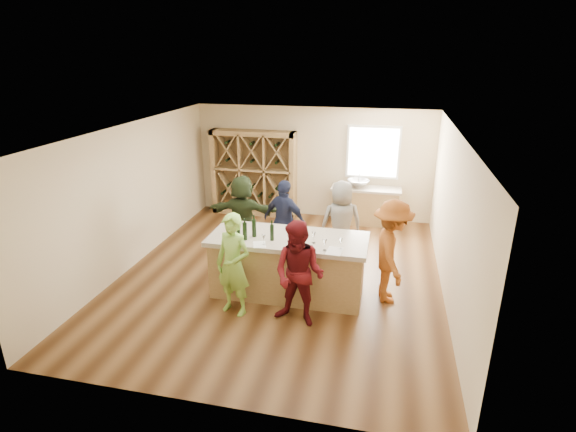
% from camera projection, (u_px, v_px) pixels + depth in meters
% --- Properties ---
extents(floor, '(6.00, 7.00, 0.10)m').
position_uv_depth(floor, '(281.00, 277.00, 8.72)').
color(floor, brown).
rests_on(floor, ground).
extents(ceiling, '(6.00, 7.00, 0.10)m').
position_uv_depth(ceiling, '(280.00, 127.00, 7.72)').
color(ceiling, white).
rests_on(ceiling, ground).
extents(wall_back, '(6.00, 0.10, 2.80)m').
position_uv_depth(wall_back, '(313.00, 162.00, 11.47)').
color(wall_back, beige).
rests_on(wall_back, ground).
extents(wall_front, '(6.00, 0.10, 2.80)m').
position_uv_depth(wall_front, '(205.00, 308.00, 4.97)').
color(wall_front, beige).
rests_on(wall_front, ground).
extents(wall_left, '(0.10, 7.00, 2.80)m').
position_uv_depth(wall_left, '(130.00, 195.00, 8.85)').
color(wall_left, beige).
rests_on(wall_left, ground).
extents(wall_right, '(0.10, 7.00, 2.80)m').
position_uv_depth(wall_right, '(455.00, 219.00, 7.59)').
color(wall_right, beige).
rests_on(wall_right, ground).
extents(window_frame, '(1.30, 0.06, 1.30)m').
position_uv_depth(window_frame, '(373.00, 152.00, 10.97)').
color(window_frame, white).
rests_on(window_frame, wall_back).
extents(window_pane, '(1.18, 0.01, 1.18)m').
position_uv_depth(window_pane, '(373.00, 153.00, 10.94)').
color(window_pane, white).
rests_on(window_pane, wall_back).
extents(wine_rack, '(2.20, 0.45, 2.20)m').
position_uv_depth(wine_rack, '(254.00, 173.00, 11.63)').
color(wine_rack, '#9D7B4B').
rests_on(wine_rack, floor).
extents(back_counter_base, '(1.60, 0.58, 0.86)m').
position_uv_depth(back_counter_base, '(365.00, 206.00, 11.20)').
color(back_counter_base, '#9D7B4B').
rests_on(back_counter_base, floor).
extents(back_counter_top, '(1.70, 0.62, 0.06)m').
position_uv_depth(back_counter_top, '(366.00, 189.00, 11.04)').
color(back_counter_top, '#B3A593').
rests_on(back_counter_top, back_counter_base).
extents(sink, '(0.54, 0.54, 0.19)m').
position_uv_depth(sink, '(358.00, 183.00, 11.04)').
color(sink, silver).
rests_on(sink, back_counter_top).
extents(faucet, '(0.02, 0.02, 0.30)m').
position_uv_depth(faucet, '(359.00, 179.00, 11.18)').
color(faucet, silver).
rests_on(faucet, back_counter_top).
extents(tasting_counter_base, '(2.60, 1.00, 1.00)m').
position_uv_depth(tasting_counter_base, '(288.00, 267.00, 7.90)').
color(tasting_counter_base, '#9D7B4B').
rests_on(tasting_counter_base, floor).
extents(tasting_counter_top, '(2.72, 1.12, 0.08)m').
position_uv_depth(tasting_counter_top, '(288.00, 239.00, 7.71)').
color(tasting_counter_top, '#B3A593').
rests_on(tasting_counter_top, tasting_counter_base).
extents(wine_bottle_a, '(0.09, 0.09, 0.28)m').
position_uv_depth(wine_bottle_a, '(238.00, 230.00, 7.64)').
color(wine_bottle_a, black).
rests_on(wine_bottle_a, tasting_counter_top).
extents(wine_bottle_b, '(0.10, 0.10, 0.31)m').
position_uv_depth(wine_bottle_b, '(245.00, 231.00, 7.53)').
color(wine_bottle_b, black).
rests_on(wine_bottle_b, tasting_counter_top).
extents(wine_bottle_c, '(0.09, 0.09, 0.31)m').
position_uv_depth(wine_bottle_c, '(254.00, 228.00, 7.66)').
color(wine_bottle_c, black).
rests_on(wine_bottle_c, tasting_counter_top).
extents(wine_bottle_e, '(0.07, 0.07, 0.28)m').
position_uv_depth(wine_bottle_e, '(272.00, 233.00, 7.52)').
color(wine_bottle_e, black).
rests_on(wine_bottle_e, tasting_counter_top).
extents(wine_glass_a, '(0.07, 0.07, 0.17)m').
position_uv_depth(wine_glass_a, '(264.00, 240.00, 7.36)').
color(wine_glass_a, white).
rests_on(wine_glass_a, tasting_counter_top).
extents(wine_glass_b, '(0.08, 0.08, 0.18)m').
position_uv_depth(wine_glass_b, '(296.00, 242.00, 7.25)').
color(wine_glass_b, white).
rests_on(wine_glass_b, tasting_counter_top).
extents(wine_glass_c, '(0.09, 0.09, 0.19)m').
position_uv_depth(wine_glass_c, '(325.00, 245.00, 7.15)').
color(wine_glass_c, white).
rests_on(wine_glass_c, tasting_counter_top).
extents(wine_glass_d, '(0.09, 0.09, 0.20)m').
position_uv_depth(wine_glass_d, '(314.00, 237.00, 7.42)').
color(wine_glass_d, white).
rests_on(wine_glass_d, tasting_counter_top).
extents(wine_glass_e, '(0.07, 0.07, 0.19)m').
position_uv_depth(wine_glass_e, '(341.00, 244.00, 7.20)').
color(wine_glass_e, white).
rests_on(wine_glass_e, tasting_counter_top).
extents(tasting_menu_a, '(0.28, 0.33, 0.00)m').
position_uv_depth(tasting_menu_a, '(259.00, 244.00, 7.40)').
color(tasting_menu_a, white).
rests_on(tasting_menu_a, tasting_counter_top).
extents(tasting_menu_b, '(0.29, 0.36, 0.00)m').
position_uv_depth(tasting_menu_b, '(300.00, 248.00, 7.28)').
color(tasting_menu_b, white).
rests_on(tasting_menu_b, tasting_counter_top).
extents(tasting_menu_c, '(0.27, 0.35, 0.00)m').
position_uv_depth(tasting_menu_c, '(334.00, 251.00, 7.15)').
color(tasting_menu_c, white).
rests_on(tasting_menu_c, tasting_counter_top).
extents(person_near_left, '(0.73, 0.62, 1.72)m').
position_uv_depth(person_near_left, '(233.00, 265.00, 7.19)').
color(person_near_left, '#8CC64C').
rests_on(person_near_left, floor).
extents(person_near_right, '(0.91, 0.62, 1.71)m').
position_uv_depth(person_near_right, '(299.00, 274.00, 6.89)').
color(person_near_right, '#590F14').
rests_on(person_near_right, floor).
extents(person_server, '(0.73, 1.24, 1.81)m').
position_uv_depth(person_server, '(391.00, 252.00, 7.55)').
color(person_server, '#994C19').
rests_on(person_server, floor).
extents(person_far_mid, '(1.11, 0.83, 1.69)m').
position_uv_depth(person_far_mid, '(285.00, 221.00, 9.08)').
color(person_far_mid, '#191E38').
rests_on(person_far_mid, floor).
extents(person_far_right, '(0.96, 0.77, 1.71)m').
position_uv_depth(person_far_right, '(341.00, 223.00, 8.96)').
color(person_far_right, slate).
rests_on(person_far_right, floor).
extents(person_far_left, '(1.59, 0.63, 1.69)m').
position_uv_depth(person_far_left, '(243.00, 214.00, 9.47)').
color(person_far_left, '#263319').
rests_on(person_far_left, floor).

